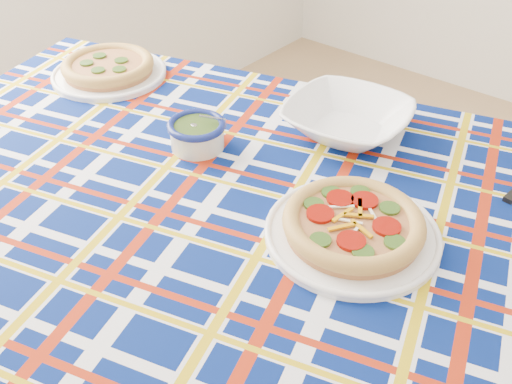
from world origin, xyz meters
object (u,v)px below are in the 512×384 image
Objects in this scene: dining_table at (249,235)px; serving_bowl at (347,119)px; main_focaccia_plate at (353,223)px; pesto_bowl at (197,132)px.

serving_bowl is at bearing 73.09° from dining_table.
pesto_bowl is (-0.44, 0.04, 0.01)m from main_focaccia_plate.
dining_table is at bearing -90.30° from serving_bowl.
main_focaccia_plate is at bearing -56.01° from serving_bowl.
pesto_bowl is at bearing 142.59° from dining_table.
serving_bowl is at bearing 49.99° from pesto_bowl.
serving_bowl is at bearing 123.99° from main_focaccia_plate.
pesto_bowl is (-0.23, 0.09, 0.12)m from dining_table.
pesto_bowl reaches higher than dining_table.
serving_bowl is (0.23, 0.27, -0.00)m from pesto_bowl.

